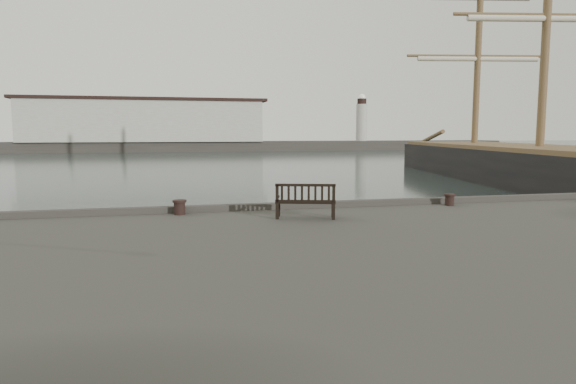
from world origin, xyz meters
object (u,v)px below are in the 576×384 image
bollard_left (180,207)px  bench (305,207)px  tall_ship_main (538,174)px  bollard_right (450,200)px

bollard_left → bench: bearing=-23.7°
tall_ship_main → bollard_left: bearing=-134.8°
bench → bollard_right: 5.14m
bench → bollard_left: bench is taller
bollard_right → tall_ship_main: (18.10, 18.07, -0.95)m
tall_ship_main → bench: bearing=-129.1°
bench → tall_ship_main: size_ratio=0.04×
bollard_left → tall_ship_main: bearing=34.3°
bench → bollard_left: 3.52m
bollard_left → tall_ship_main: (26.30, 17.91, -0.97)m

